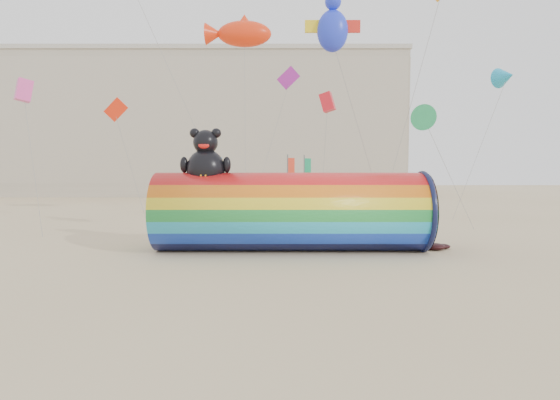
{
  "coord_description": "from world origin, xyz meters",
  "views": [
    {
      "loc": [
        0.51,
        -21.28,
        4.11
      ],
      "look_at": [
        0.5,
        1.5,
        2.4
      ],
      "focal_mm": 28.0,
      "sensor_mm": 36.0,
      "label": 1
    }
  ],
  "objects_px": {
    "kite_handler": "(410,227)",
    "hotel_building": "(198,127)",
    "windsock_assembly": "(291,210)",
    "fabric_bundle": "(424,246)"
  },
  "relations": [
    {
      "from": "kite_handler",
      "to": "hotel_building",
      "type": "bearing_deg",
      "value": -96.94
    },
    {
      "from": "windsock_assembly",
      "to": "hotel_building",
      "type": "bearing_deg",
      "value": 105.88
    },
    {
      "from": "hotel_building",
      "to": "fabric_bundle",
      "type": "height_order",
      "value": "hotel_building"
    },
    {
      "from": "windsock_assembly",
      "to": "fabric_bundle",
      "type": "relative_size",
      "value": 5.06
    },
    {
      "from": "hotel_building",
      "to": "kite_handler",
      "type": "relative_size",
      "value": 32.49
    },
    {
      "from": "hotel_building",
      "to": "kite_handler",
      "type": "bearing_deg",
      "value": -66.15
    },
    {
      "from": "hotel_building",
      "to": "fabric_bundle",
      "type": "distance_m",
      "value": 50.63
    },
    {
      "from": "kite_handler",
      "to": "fabric_bundle",
      "type": "distance_m",
      "value": 1.67
    },
    {
      "from": "hotel_building",
      "to": "fabric_bundle",
      "type": "relative_size",
      "value": 23.06
    },
    {
      "from": "hotel_building",
      "to": "kite_handler",
      "type": "xyz_separation_m",
      "value": [
        19.48,
        -44.05,
        -9.38
      ]
    }
  ]
}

